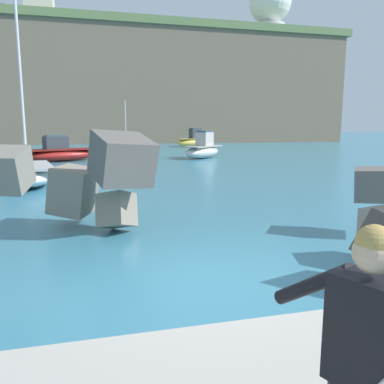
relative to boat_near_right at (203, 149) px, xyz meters
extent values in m
plane|color=teal|center=(-6.80, -24.75, -0.72)|extent=(400.00, 400.00, 0.00)
cube|color=gray|center=(-9.19, -20.57, 0.21)|extent=(1.36, 1.43, 1.28)
cube|color=slate|center=(-10.13, -23.10, 1.02)|extent=(0.79, 1.00, 0.89)
cube|color=gray|center=(-8.19, -21.37, -0.17)|extent=(1.01, 1.20, 1.08)
cube|color=#605B56|center=(-8.05, -21.67, 1.08)|extent=(1.58, 1.71, 1.33)
cube|color=#605B56|center=(-2.43, -23.14, 0.49)|extent=(1.30, 1.24, 0.81)
cube|color=black|center=(-7.33, -28.96, 0.72)|extent=(0.35, 0.44, 0.60)
sphere|color=#DBB28E|center=(-7.33, -28.96, 1.15)|extent=(0.21, 0.21, 0.21)
sphere|color=tan|center=(-7.33, -28.96, 1.20)|extent=(0.19, 0.19, 0.19)
cylinder|color=black|center=(-7.43, -28.59, 0.84)|extent=(0.29, 0.52, 0.41)
ellipsoid|color=beige|center=(-0.04, -0.04, -0.21)|extent=(4.45, 4.49, 1.01)
cube|color=#9C9991|center=(-0.04, -0.04, 0.25)|extent=(4.09, 4.13, 0.10)
cube|color=#B7B2A8|center=(0.21, 0.21, 0.84)|extent=(1.68, 1.69, 1.10)
cube|color=#334C5B|center=(0.21, 0.21, 1.45)|extent=(1.52, 1.52, 0.12)
ellipsoid|color=maroon|center=(-11.03, -0.20, -0.26)|extent=(5.70, 3.77, 0.92)
cube|color=maroon|center=(-11.03, -0.20, 0.16)|extent=(5.24, 3.47, 0.10)
cube|color=#33383D|center=(-11.41, -0.36, 0.66)|extent=(1.92, 1.63, 0.92)
cube|color=#334C5B|center=(-11.41, -0.36, 1.18)|extent=(1.73, 1.47, 0.12)
ellipsoid|color=white|center=(-11.54, -12.62, -0.27)|extent=(3.02, 5.00, 0.89)
cube|color=#ACACAC|center=(-11.54, -12.62, 0.13)|extent=(2.78, 4.60, 0.10)
cylinder|color=silver|center=(-11.47, -12.96, 3.88)|extent=(0.12, 0.12, 7.43)
cylinder|color=silver|center=(-11.47, -12.96, 1.07)|extent=(0.61, 2.77, 0.08)
ellipsoid|color=#EAC64C|center=(4.02, 18.94, -0.18)|extent=(5.11, 3.10, 1.08)
cube|color=#AF9539|center=(4.02, 18.94, 0.32)|extent=(4.70, 2.85, 0.10)
cube|color=#33383D|center=(4.37, 19.06, 0.98)|extent=(1.69, 1.39, 1.24)
cube|color=#334C5B|center=(4.37, 19.06, 1.66)|extent=(1.52, 1.25, 0.12)
ellipsoid|color=beige|center=(-4.48, 17.51, -0.36)|extent=(5.93, 4.26, 0.71)
cube|color=#9C9991|center=(-4.48, 17.51, -0.05)|extent=(5.45, 3.92, 0.10)
cylinder|color=silver|center=(-4.86, 17.30, 2.49)|extent=(0.12, 0.12, 5.00)
cylinder|color=silver|center=(-4.86, 17.30, 0.89)|extent=(3.11, 1.73, 0.08)
cube|color=#756651|center=(-4.28, 48.40, 8.26)|extent=(76.94, 36.45, 17.95)
cube|color=#667F4C|center=(-4.28, 48.40, 17.83)|extent=(78.48, 37.17, 1.20)
cylinder|color=silver|center=(24.94, 41.45, 19.90)|extent=(5.82, 5.82, 2.94)
sphere|color=white|center=(24.94, 41.45, 25.38)|extent=(8.02, 8.02, 8.02)
cube|color=beige|center=(-16.56, 41.74, 21.28)|extent=(4.50, 4.18, 5.71)
cube|color=beige|center=(-10.53, 56.27, 21.59)|extent=(4.47, 4.39, 6.31)
cube|color=#66564C|center=(-10.53, 56.27, 24.89)|extent=(4.69, 4.61, 0.30)
camera|label=1|loc=(-8.64, -30.50, 1.76)|focal=35.92mm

